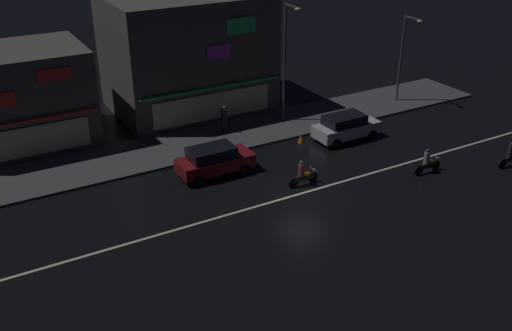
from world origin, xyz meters
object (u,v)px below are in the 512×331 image
Objects in this scene: motorcycle_following at (427,163)px; traffic_cone at (301,139)px; parked_car_near_kerb at (346,127)px; motorcycle_lead at (511,156)px; streetlamp_west at (286,55)px; streetlamp_mid at (404,51)px; pedestrian_on_sidewalk at (224,120)px; motorcycle_opposite_lane at (303,175)px; parked_car_trailing at (214,160)px.

motorcycle_following reaches higher than traffic_cone.
motorcycle_lead is (5.93, -7.83, -0.24)m from parked_car_near_kerb.
streetlamp_west reaches higher than streetlamp_mid.
motorcycle_opposite_lane is at bearing -4.92° from pedestrian_on_sidewalk.
motorcycle_following is at bearing 26.68° from pedestrian_on_sidewalk.
pedestrian_on_sidewalk is 7.86m from parked_car_near_kerb.
parked_car_near_kerb is (-7.65, -3.45, -3.06)m from streetlamp_mid.
streetlamp_west is 14.40× the size of traffic_cone.
parked_car_near_kerb is 1.00× the size of parked_car_trailing.
pedestrian_on_sidewalk is at bearing -53.10° from motorcycle_lead.
motorcycle_lead and motorcycle_opposite_lane have the same top height.
pedestrian_on_sidewalk is at bearing 93.30° from motorcycle_opposite_lane.
streetlamp_mid is 11.51× the size of traffic_cone.
motorcycle_opposite_lane is at bearing -26.07° from motorcycle_lead.
motorcycle_following is at bearing -61.14° from traffic_cone.
pedestrian_on_sidewalk reaches higher than parked_car_trailing.
parked_car_near_kerb is 2.26× the size of motorcycle_lead.
parked_car_trailing is 2.26× the size of motorcycle_lead.
parked_car_near_kerb is at bearing 33.67° from motorcycle_opposite_lane.
traffic_cone is (-3.88, 7.05, -0.36)m from motorcycle_following.
motorcycle_following is (7.41, -10.78, -0.32)m from pedestrian_on_sidewalk.
traffic_cone is at bearing -52.70° from motorcycle_lead.
motorcycle_following is 7.32m from motorcycle_opposite_lane.
motorcycle_opposite_lane is (-6.98, 2.24, 0.00)m from motorcycle_following.
traffic_cone is at bearing 161.12° from parked_car_near_kerb.
motorcycle_following is at bearing -74.22° from streetlamp_west.
parked_car_near_kerb is (1.85, -4.36, -3.89)m from streetlamp_west.
motorcycle_following is 1.00× the size of motorcycle_opposite_lane.
motorcycle_lead is at bearing -45.24° from traffic_cone.
streetlamp_west is 1.25× the size of streetlamp_mid.
parked_car_near_kerb and parked_car_trailing have the same top height.
motorcycle_following is (2.95, -10.45, -4.12)m from streetlamp_west.
streetlamp_mid reaches higher than motorcycle_following.
streetlamp_west is at bearing 64.30° from motorcycle_opposite_lane.
motorcycle_following is (-4.83, 1.74, 0.00)m from motorcycle_lead.
streetlamp_mid is at bearing 24.29° from parked_car_near_kerb.
streetlamp_west is at bearing -148.63° from parked_car_trailing.
motorcycle_opposite_lane is (-11.80, 3.98, 0.00)m from motorcycle_lead.
pedestrian_on_sidewalk is 17.51m from motorcycle_lead.
parked_car_trailing reaches higher than motorcycle_opposite_lane.
streetlamp_west reaches higher than motorcycle_following.
motorcycle_following is at bearing -17.38° from motorcycle_opposite_lane.
streetlamp_mid is 11.88m from motorcycle_lead.
parked_car_trailing reaches higher than motorcycle_lead.
streetlamp_west is 6.13m from parked_car_near_kerb.
parked_car_near_kerb is 3.00m from traffic_cone.
parked_car_near_kerb is 9.45m from parked_car_trailing.
parked_car_near_kerb is at bearing -178.35° from parked_car_trailing.
streetlamp_mid is at bearing -5.45° from streetlamp_west.
streetlamp_west is 4.17× the size of motorcycle_following.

